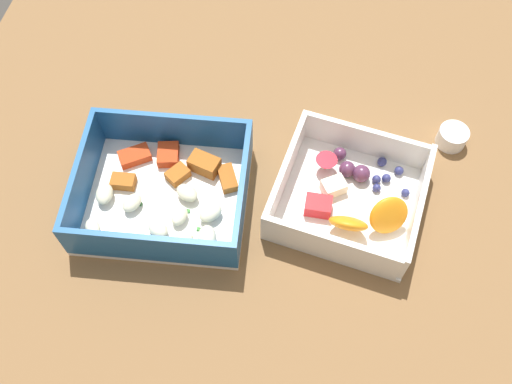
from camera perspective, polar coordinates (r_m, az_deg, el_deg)
name	(u,v)px	position (r cm, az deg, el deg)	size (l,w,h in cm)	color
table_surface	(263,203)	(62.91, 0.71, -1.11)	(80.00, 80.00, 2.00)	brown
pasta_container	(165,191)	(61.33, -9.30, 0.12)	(19.10, 16.74, 5.61)	white
fruit_bowl	(350,197)	(61.08, 9.60, -0.46)	(17.37, 16.94, 5.07)	white
paper_cup_liner	(452,137)	(69.17, 19.45, 5.34)	(3.44, 3.44, 2.16)	white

